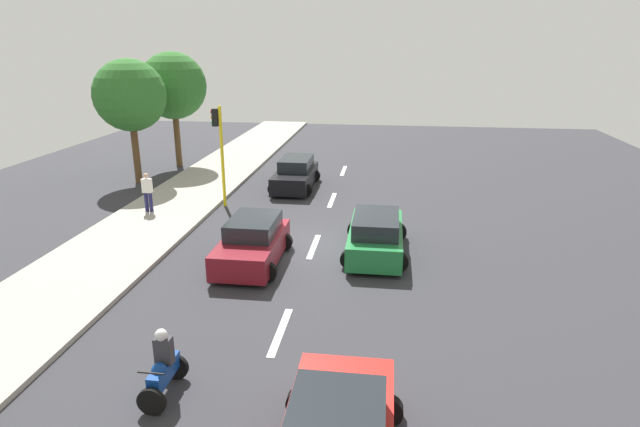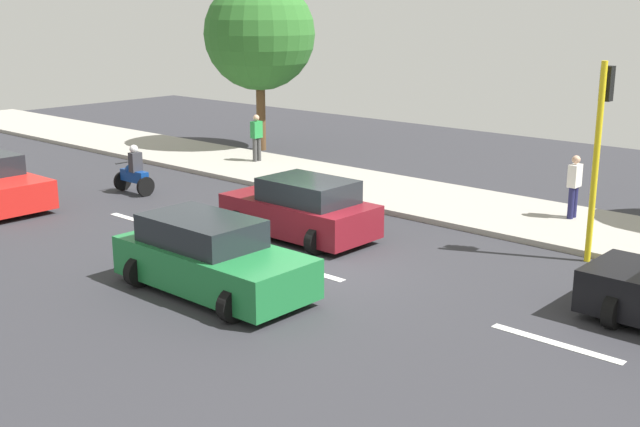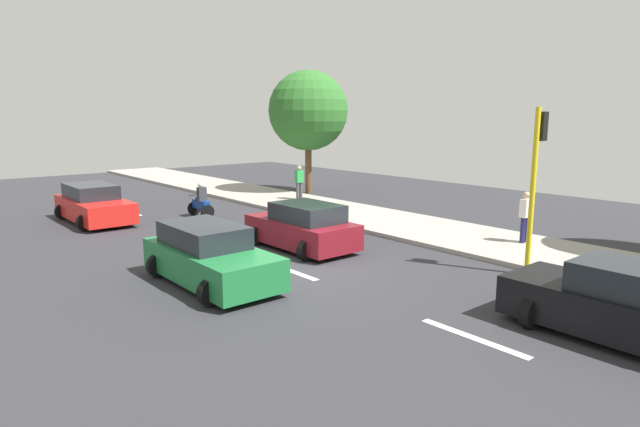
# 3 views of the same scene
# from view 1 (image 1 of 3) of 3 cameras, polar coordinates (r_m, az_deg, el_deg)

# --- Properties ---
(ground_plane) EXTENTS (40.00, 60.00, 0.10)m
(ground_plane) POSITION_cam_1_polar(r_m,az_deg,el_deg) (19.32, -0.67, -3.74)
(ground_plane) COLOR #2D2D33
(sidewalk) EXTENTS (4.00, 60.00, 0.15)m
(sidewalk) POSITION_cam_1_polar(r_m,az_deg,el_deg) (21.37, -19.60, -2.28)
(sidewalk) COLOR #9E998E
(sidewalk) RESTS_ON ground
(lane_stripe_far_north) EXTENTS (0.20, 2.40, 0.01)m
(lane_stripe_far_north) POSITION_cam_1_polar(r_m,az_deg,el_deg) (30.69, 2.57, 4.64)
(lane_stripe_far_north) COLOR white
(lane_stripe_far_north) RESTS_ON ground
(lane_stripe_north) EXTENTS (0.20, 2.40, 0.01)m
(lane_stripe_north) POSITION_cam_1_polar(r_m,az_deg,el_deg) (24.92, 1.32, 1.47)
(lane_stripe_north) COLOR white
(lane_stripe_north) RESTS_ON ground
(lane_stripe_mid) EXTENTS (0.20, 2.40, 0.01)m
(lane_stripe_mid) POSITION_cam_1_polar(r_m,az_deg,el_deg) (19.29, -0.67, -3.58)
(lane_stripe_mid) COLOR white
(lane_stripe_mid) RESTS_ON ground
(lane_stripe_south) EXTENTS (0.20, 2.40, 0.01)m
(lane_stripe_south) POSITION_cam_1_polar(r_m,az_deg,el_deg) (13.98, -4.30, -12.61)
(lane_stripe_south) COLOR white
(lane_stripe_south) RESTS_ON ground
(car_maroon) EXTENTS (2.25, 3.95, 1.52)m
(car_maroon) POSITION_cam_1_polar(r_m,az_deg,el_deg) (17.82, -7.32, -3.18)
(car_maroon) COLOR maroon
(car_maroon) RESTS_ON ground
(car_black) EXTENTS (2.19, 4.35, 1.52)m
(car_black) POSITION_cam_1_polar(r_m,az_deg,el_deg) (26.91, -2.68, 4.26)
(car_black) COLOR black
(car_black) RESTS_ON ground
(car_green) EXTENTS (2.23, 4.35, 1.52)m
(car_green) POSITION_cam_1_polar(r_m,az_deg,el_deg) (18.49, 6.05, -2.33)
(car_green) COLOR #1E7238
(car_green) RESTS_ON ground
(motorcycle) EXTENTS (0.60, 1.30, 1.53)m
(motorcycle) POSITION_cam_1_polar(r_m,az_deg,el_deg) (11.91, -16.59, -15.77)
(motorcycle) COLOR black
(motorcycle) RESTS_ON ground
(pedestrian_near_signal) EXTENTS (0.40, 0.24, 1.69)m
(pedestrian_near_signal) POSITION_cam_1_polar(r_m,az_deg,el_deg) (23.70, -18.15, 2.33)
(pedestrian_near_signal) COLOR #1E1E4C
(pedestrian_near_signal) RESTS_ON sidewalk
(traffic_light_corner) EXTENTS (0.49, 0.24, 4.50)m
(traffic_light_corner) POSITION_cam_1_polar(r_m,az_deg,el_deg) (23.80, -10.83, 7.60)
(traffic_light_corner) COLOR yellow
(traffic_light_corner) RESTS_ON ground
(street_tree_center) EXTENTS (3.82, 3.82, 6.64)m
(street_tree_center) POSITION_cam_1_polar(r_m,az_deg,el_deg) (32.29, -15.61, 13.13)
(street_tree_center) COLOR brown
(street_tree_center) RESTS_ON ground
(street_tree_north) EXTENTS (3.65, 3.65, 6.37)m
(street_tree_north) POSITION_cam_1_polar(r_m,az_deg,el_deg) (29.06, -19.87, 11.89)
(street_tree_north) COLOR brown
(street_tree_north) RESTS_ON ground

